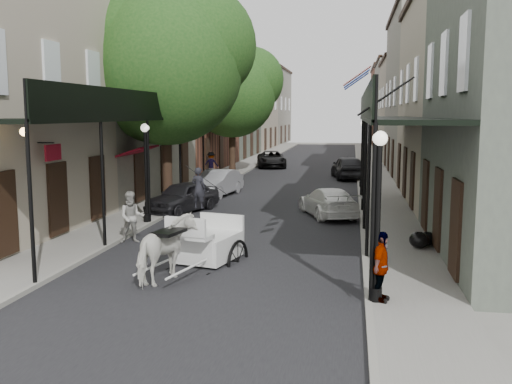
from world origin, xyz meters
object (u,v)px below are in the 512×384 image
at_px(pedestrian_sidewalk_left, 211,164).
at_px(pedestrian_walking, 132,217).
at_px(car_left_mid, 217,183).
at_px(tree_far, 238,89).
at_px(lamppost_right_far, 363,153).
at_px(tree_near, 175,61).
at_px(carriage, 215,222).
at_px(lamppost_left, 146,171).
at_px(pedestrian_sidewalk_right, 381,267).
at_px(car_left_near, 183,197).
at_px(car_right_near, 328,202).
at_px(car_right_far, 348,167).
at_px(car_left_far, 271,159).
at_px(lamppost_right_near, 378,214).
at_px(horse, 167,249).

bearing_deg(pedestrian_sidewalk_left, pedestrian_walking, 89.16).
bearing_deg(pedestrian_sidewalk_left, car_left_mid, 98.77).
distance_m(tree_far, lamppost_right_far, 11.05).
relative_size(tree_near, carriage, 3.47).
xyz_separation_m(lamppost_left, carriage, (3.73, -4.49, -0.97)).
relative_size(carriage, pedestrian_sidewalk_right, 1.79).
xyz_separation_m(carriage, car_left_near, (-3.23, 7.49, -0.42)).
bearing_deg(lamppost_right_far, pedestrian_sidewalk_right, -89.71).
distance_m(lamppost_left, carriage, 5.92).
relative_size(car_left_mid, car_right_near, 0.99).
height_order(carriage, car_right_near, carriage).
bearing_deg(car_right_far, lamppost_left, 57.11).
height_order(lamppost_left, pedestrian_walking, lamppost_left).
height_order(tree_near, car_left_mid, tree_near).
xyz_separation_m(lamppost_right_far, pedestrian_sidewalk_right, (0.10, -20.00, -1.15)).
bearing_deg(carriage, lamppost_left, 143.26).
distance_m(car_left_mid, car_left_far, 16.13).
bearing_deg(lamppost_right_near, pedestrian_sidewalk_left, 111.91).
xyz_separation_m(pedestrian_sidewalk_left, car_right_far, (8.96, 0.66, -0.15)).
relative_size(lamppost_right_near, pedestrian_sidewalk_left, 2.35).
bearing_deg(car_left_near, tree_near, 137.19).
xyz_separation_m(lamppost_right_near, lamppost_right_far, (0.00, 20.00, 0.00)).
xyz_separation_m(car_left_far, car_right_near, (5.35, -21.12, -0.05)).
relative_size(lamppost_right_near, horse, 1.89).
height_order(tree_near, car_left_near, tree_near).
xyz_separation_m(tree_near, tree_far, (-0.05, 14.00, -0.65)).
distance_m(lamppost_left, pedestrian_sidewalk_right, 11.59).
height_order(pedestrian_sidewalk_left, car_left_near, pedestrian_sidewalk_left).
height_order(lamppost_left, car_right_far, lamppost_left).
bearing_deg(pedestrian_sidewalk_left, pedestrian_sidewalk_right, 104.85).
bearing_deg(horse, car_left_mid, -67.69).
bearing_deg(carriage, lamppost_right_far, 88.37).
distance_m(tree_far, lamppost_right_near, 27.74).
xyz_separation_m(tree_far, car_right_near, (6.85, -15.18, -5.25)).
distance_m(tree_far, car_left_near, 16.05).
xyz_separation_m(tree_near, horse, (3.22, -11.18, -5.66)).
height_order(tree_far, car_left_mid, tree_far).
xyz_separation_m(lamppost_right_far, horse, (-5.07, -19.00, -1.22)).
height_order(pedestrian_sidewalk_left, car_right_far, pedestrian_sidewalk_left).
bearing_deg(car_right_far, car_left_near, 54.39).
bearing_deg(lamppost_left, pedestrian_walking, -78.69).
relative_size(tree_far, pedestrian_sidewalk_right, 5.56).
distance_m(pedestrian_walking, car_left_far, 27.14).
bearing_deg(horse, tree_far, -69.06).
bearing_deg(pedestrian_sidewalk_right, pedestrian_sidewalk_left, 37.70).
xyz_separation_m(tree_near, car_right_far, (7.48, 12.78, -5.73)).
distance_m(lamppost_right_near, car_right_near, 11.20).
bearing_deg(pedestrian_walking, lamppost_left, 80.20).
relative_size(horse, carriage, 0.71).
height_order(horse, pedestrian_sidewalk_left, pedestrian_sidewalk_left).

